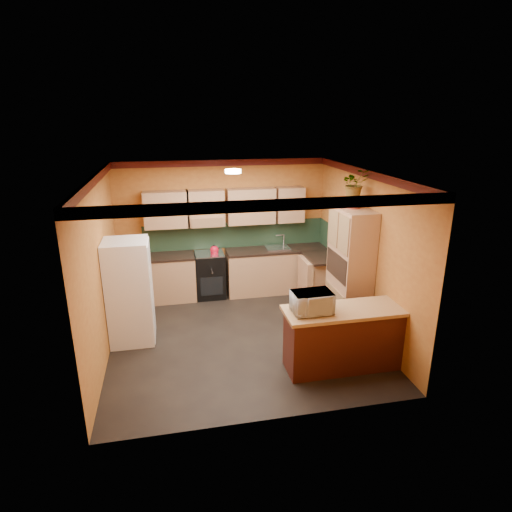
{
  "coord_description": "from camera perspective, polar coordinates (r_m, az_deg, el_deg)",
  "views": [
    {
      "loc": [
        -1.05,
        -6.28,
        3.53
      ],
      "look_at": [
        0.35,
        0.45,
        1.25
      ],
      "focal_mm": 30.0,
      "sensor_mm": 36.0,
      "label": 1
    }
  ],
  "objects": [
    {
      "name": "room_shell",
      "position": [
        6.81,
        -2.41,
        6.12
      ],
      "size": [
        4.24,
        4.24,
        2.72
      ],
      "color": "black",
      "rests_on": "ground"
    },
    {
      "name": "base_cabinets_back",
      "position": [
        8.76,
        -2.09,
        -2.31
      ],
      "size": [
        3.65,
        0.6,
        0.88
      ],
      "primitive_type": "cube",
      "color": "tan",
      "rests_on": "ground"
    },
    {
      "name": "countertop_back",
      "position": [
        8.61,
        -2.12,
        0.56
      ],
      "size": [
        3.65,
        0.62,
        0.04
      ],
      "primitive_type": "cube",
      "color": "black",
      "rests_on": "base_cabinets_back"
    },
    {
      "name": "stove",
      "position": [
        8.68,
        -6.16,
        -2.5
      ],
      "size": [
        0.58,
        0.58,
        0.91
      ],
      "primitive_type": "cube",
      "color": "black",
      "rests_on": "ground"
    },
    {
      "name": "kettle",
      "position": [
        8.46,
        -5.58,
        0.88
      ],
      "size": [
        0.22,
        0.22,
        0.18
      ],
      "primitive_type": null,
      "rotation": [
        0.0,
        0.0,
        0.42
      ],
      "color": "red",
      "rests_on": "stove"
    },
    {
      "name": "sink",
      "position": [
        8.75,
        2.88,
        1.09
      ],
      "size": [
        0.48,
        0.4,
        0.03
      ],
      "primitive_type": "cube",
      "color": "silver",
      "rests_on": "countertop_back"
    },
    {
      "name": "base_cabinets_right",
      "position": [
        8.5,
        8.74,
        -3.18
      ],
      "size": [
        0.6,
        0.8,
        0.88
      ],
      "primitive_type": "cube",
      "color": "tan",
      "rests_on": "ground"
    },
    {
      "name": "countertop_right",
      "position": [
        8.35,
        8.89,
        -0.24
      ],
      "size": [
        0.62,
        0.8,
        0.04
      ],
      "primitive_type": "cube",
      "color": "black",
      "rests_on": "base_cabinets_right"
    },
    {
      "name": "fridge",
      "position": [
        7.1,
        -16.53,
        -4.62
      ],
      "size": [
        0.68,
        0.66,
        1.7
      ],
      "primitive_type": "cube",
      "color": "white",
      "rests_on": "ground"
    },
    {
      "name": "pantry",
      "position": [
        7.32,
        12.39,
        -1.88
      ],
      "size": [
        0.48,
        0.9,
        2.1
      ],
      "primitive_type": "cube",
      "color": "tan",
      "rests_on": "ground"
    },
    {
      "name": "fern_pot",
      "position": [
        7.06,
        12.85,
        6.89
      ],
      "size": [
        0.22,
        0.22,
        0.16
      ],
      "primitive_type": "cylinder",
      "color": "#9B3525",
      "rests_on": "pantry"
    },
    {
      "name": "fern",
      "position": [
        7.01,
        13.03,
        9.4
      ],
      "size": [
        0.43,
        0.38,
        0.47
      ],
      "primitive_type": "imported",
      "rotation": [
        0.0,
        0.0,
        0.04
      ],
      "color": "tan",
      "rests_on": "fern_pot"
    },
    {
      "name": "breakfast_bar",
      "position": [
        6.43,
        12.18,
        -10.8
      ],
      "size": [
        1.8,
        0.55,
        0.88
      ],
      "primitive_type": "cube",
      "color": "#4D1E12",
      "rests_on": "ground"
    },
    {
      "name": "bar_top",
      "position": [
        6.22,
        12.47,
        -7.05
      ],
      "size": [
        1.9,
        0.65,
        0.05
      ],
      "primitive_type": "cube",
      "color": "tan",
      "rests_on": "breakfast_bar"
    },
    {
      "name": "microwave",
      "position": [
        5.95,
        7.46,
        -6.13
      ],
      "size": [
        0.55,
        0.39,
        0.3
      ],
      "primitive_type": "imported",
      "rotation": [
        0.0,
        0.0,
        0.04
      ],
      "color": "white",
      "rests_on": "bar_top"
    }
  ]
}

